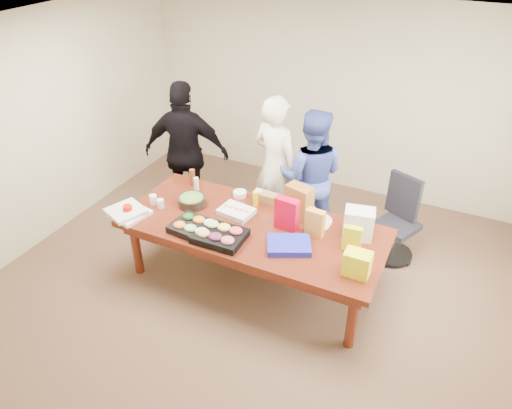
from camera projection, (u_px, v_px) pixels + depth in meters
The scene contains 36 objects.
floor at pixel (253, 280), 5.40m from camera, with size 5.50×5.00×0.02m, color #47301E.
ceiling at pixel (252, 34), 3.93m from camera, with size 5.50×5.00×0.02m, color white.
wall_back at pixel (332, 97), 6.56m from camera, with size 5.50×0.04×2.70m, color beige.
wall_front at pixel (66, 364), 2.77m from camera, with size 5.50×0.04×2.70m, color beige.
wall_left at pixel (48, 128), 5.66m from camera, with size 0.04×5.00×2.70m, color beige.
conference_table at pixel (253, 253), 5.19m from camera, with size 2.80×1.20×0.75m, color #4C1C0F.
office_chair at pixel (397, 223), 5.48m from camera, with size 0.50×0.50×0.98m, color black.
person_center at pixel (276, 167), 5.77m from camera, with size 0.66×0.43×1.81m, color #EDEDCD.
person_right at pixel (310, 177), 5.67m from camera, with size 0.83×0.65×1.70m, color #38489B.
person_left at pixel (187, 153), 6.03m from camera, with size 1.09×0.45×1.86m, color black.
veggie_tray at pixel (195, 228), 4.89m from camera, with size 0.48×0.37×0.07m, color black.
fruit_tray at pixel (220, 236), 4.77m from camera, with size 0.50×0.39×0.08m, color black.
sheet_cake at pixel (236, 212), 5.15m from camera, with size 0.36×0.27×0.06m, color white.
salad_bowl at pixel (192, 201), 5.30m from camera, with size 0.31×0.31×0.10m, color black.
chip_bag_blue at pixel (289, 245), 4.65m from camera, with size 0.42×0.32×0.06m, color #1D21B2.
chip_bag_red at pixel (287, 214), 4.85m from camera, with size 0.25×0.10×0.36m, color red.
chip_bag_yellow at pixel (352, 239), 4.57m from camera, with size 0.18×0.07×0.27m, color #CED812.
chip_bag_orange at pixel (315, 223), 4.77m from camera, with size 0.19×0.09×0.30m, color gold.
mayo_jar at pixel (258, 195), 5.38m from camera, with size 0.08×0.08×0.13m, color white.
mustard_bottle at pixel (256, 199), 5.28m from camera, with size 0.06×0.06×0.17m, color yellow.
dressing_bottle at pixel (192, 177), 5.65m from camera, with size 0.07×0.07×0.21m, color #5C2E13.
ranch_bottle at pixel (196, 184), 5.54m from camera, with size 0.06×0.06×0.17m, color silver.
banana_bunch at pixel (306, 209), 5.17m from camera, with size 0.25×0.14×0.08m, color #FFA809.
bread_loaf at pixel (266, 197), 5.36m from camera, with size 0.29×0.12×0.12m, color olive.
kraft_bag at pixel (299, 201), 5.04m from camera, with size 0.28×0.16×0.37m, color brown.
red_cup at pixel (128, 211), 5.10m from camera, with size 0.10×0.10×0.13m, color #CB1000.
clear_cup_a at pixel (161, 204), 5.25m from camera, with size 0.08×0.08×0.11m, color silver.
clear_cup_b at pixel (153, 200), 5.31m from camera, with size 0.08×0.08×0.11m, color white.
pizza_box_lower at pixel (130, 214), 5.14m from camera, with size 0.36×0.36×0.04m, color white.
pizza_box_upper at pixel (126, 211), 5.11m from camera, with size 0.36×0.36×0.04m, color silver.
plate_a at pixel (317, 224), 5.00m from camera, with size 0.27×0.27×0.02m, color silver.
plate_b at pixel (320, 220), 5.05m from camera, with size 0.26×0.26×0.02m, color silver.
dip_bowl_a at pixel (287, 209), 5.20m from camera, with size 0.15×0.15×0.06m, color beige.
dip_bowl_b at pixel (240, 194), 5.47m from camera, with size 0.15×0.15×0.06m, color #F5F0C9.
grocery_bag_white at pixel (359, 224), 4.74m from camera, with size 0.29×0.21×0.32m, color white.
grocery_bag_yellow at pixel (357, 264), 4.27m from camera, with size 0.24×0.17×0.24m, color yellow.
Camera 1 is at (1.79, -3.66, 3.64)m, focal length 33.09 mm.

